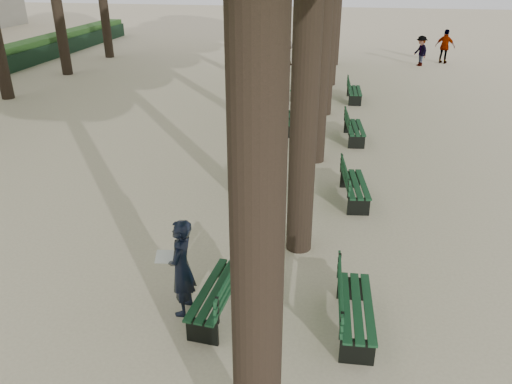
# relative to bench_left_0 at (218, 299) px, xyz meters

# --- Properties ---
(ground) EXTENTS (120.00, 120.00, 0.00)m
(ground) POSITION_rel_bench_left_0_xyz_m (-0.37, -0.67, -0.27)
(ground) COLOR beige
(ground) RESTS_ON ground
(bench_left_0) EXTENTS (0.72, 1.84, 0.92)m
(bench_left_0) POSITION_rel_bench_left_0_xyz_m (0.00, 0.00, 0.00)
(bench_left_0) COLOR black
(bench_left_0) RESTS_ON ground
(bench_left_1) EXTENTS (0.69, 1.84, 0.92)m
(bench_left_1) POSITION_rel_bench_left_0_xyz_m (0.00, 5.02, 0.00)
(bench_left_1) COLOR black
(bench_left_1) RESTS_ON ground
(bench_left_2) EXTENTS (0.75, 1.85, 0.92)m
(bench_left_2) POSITION_rel_bench_left_0_xyz_m (-0.00, 10.05, 0.00)
(bench_left_2) COLOR black
(bench_left_2) RESTS_ON ground
(bench_left_3) EXTENTS (0.81, 1.86, 0.92)m
(bench_left_3) POSITION_rel_bench_left_0_xyz_m (-0.00, 14.75, 0.00)
(bench_left_3) COLOR black
(bench_left_3) RESTS_ON ground
(bench_right_0) EXTENTS (0.65, 1.82, 0.92)m
(bench_right_0) POSITION_rel_bench_left_0_xyz_m (2.27, -0.03, 0.00)
(bench_right_0) COLOR black
(bench_right_0) RESTS_ON ground
(bench_right_1) EXTENTS (0.80, 1.86, 0.92)m
(bench_right_1) POSITION_rel_bench_left_0_xyz_m (2.27, 4.78, 0.00)
(bench_right_1) COLOR black
(bench_right_1) RESTS_ON ground
(bench_right_2) EXTENTS (0.75, 1.85, 0.92)m
(bench_right_2) POSITION_rel_bench_left_0_xyz_m (2.27, 9.36, 0.00)
(bench_right_2) COLOR black
(bench_right_2) RESTS_ON ground
(bench_right_3) EXTENTS (0.66, 1.83, 0.92)m
(bench_right_3) POSITION_rel_bench_left_0_xyz_m (2.27, 14.47, 0.00)
(bench_right_3) COLOR black
(bench_right_3) RESTS_ON ground
(man_with_map) EXTENTS (0.61, 0.70, 1.73)m
(man_with_map) POSITION_rel_bench_left_0_xyz_m (-0.58, -0.06, 0.60)
(man_with_map) COLOR black
(man_with_map) RESTS_ON ground
(pedestrian_b) EXTENTS (0.73, 1.09, 1.62)m
(pedestrian_b) POSITION_rel_bench_left_0_xyz_m (5.86, 22.83, 0.54)
(pedestrian_b) COLOR #262628
(pedestrian_b) RESTS_ON ground
(pedestrian_a) EXTENTS (0.89, 0.46, 1.75)m
(pedestrian_a) POSITION_rel_bench_left_0_xyz_m (-1.50, 21.85, 0.60)
(pedestrian_a) COLOR #262628
(pedestrian_a) RESTS_ON ground
(pedestrian_d) EXTENTS (0.49, 0.86, 1.66)m
(pedestrian_d) POSITION_rel_bench_left_0_xyz_m (-2.27, 23.57, 0.56)
(pedestrian_d) COLOR #262628
(pedestrian_d) RESTS_ON ground
(pedestrian_c) EXTENTS (1.14, 0.84, 1.87)m
(pedestrian_c) POSITION_rel_bench_left_0_xyz_m (7.29, 23.82, 0.66)
(pedestrian_c) COLOR #262628
(pedestrian_c) RESTS_ON ground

